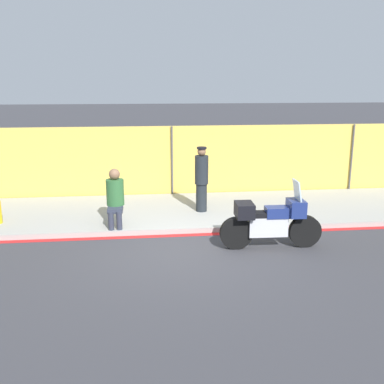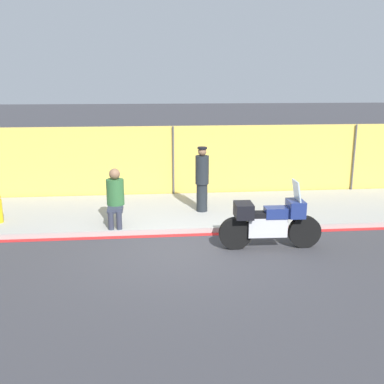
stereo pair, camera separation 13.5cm
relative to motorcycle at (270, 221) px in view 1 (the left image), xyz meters
The scene contains 7 objects.
ground_plane 1.83m from the motorcycle, behind, with size 120.00×120.00×0.00m, color #38383D.
sidewalk 3.26m from the motorcycle, 122.65° to the left, with size 41.17×3.30×0.12m.
curb_paint_stripe 2.07m from the motorcycle, 150.81° to the left, with size 41.17×0.18×0.01m.
storefront_fence 4.81m from the motorcycle, 111.32° to the left, with size 39.11×0.17×2.13m.
motorcycle is the anchor object (origin of this frame).
officer_standing 2.73m from the motorcycle, 114.50° to the left, with size 0.34×0.34×1.67m.
person_seated_on_curb 3.61m from the motorcycle, 154.81° to the left, with size 0.41×0.69×1.33m.
Camera 1 is at (-0.88, -8.69, 3.43)m, focal length 42.00 mm.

